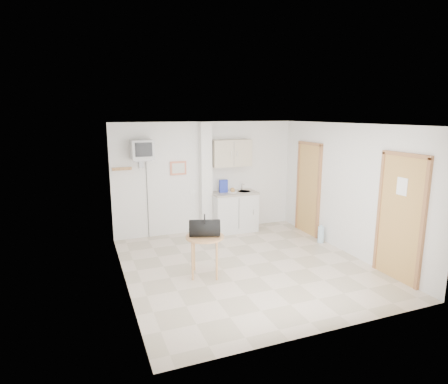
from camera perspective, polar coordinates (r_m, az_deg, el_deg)
name	(u,v)px	position (r m, az deg, el deg)	size (l,w,h in m)	color
ground	(247,266)	(6.85, 3.47, -11.14)	(4.50, 4.50, 0.00)	beige
room_envelope	(258,180)	(6.59, 5.21, 1.88)	(4.24, 4.54, 2.55)	white
kitchenette	(233,197)	(8.57, 1.45, -0.73)	(1.03, 0.58, 2.10)	silver
crt_television	(142,150)	(7.87, -12.37, 6.21)	(0.44, 0.45, 2.15)	slate
round_table	(205,241)	(6.27, -2.93, -7.49)	(0.64, 0.64, 0.69)	#A17A47
duffel_bag	(205,228)	(6.19, -2.96, -5.47)	(0.57, 0.42, 0.38)	black
water_bottle	(321,234)	(8.20, 14.55, -6.28)	(0.13, 0.13, 0.39)	#AED1E5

